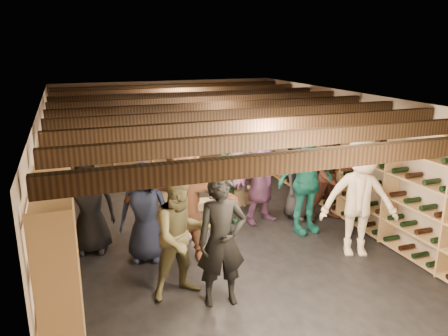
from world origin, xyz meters
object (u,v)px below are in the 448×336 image
person_0 (89,203)px  person_9 (183,189)px  person_10 (226,182)px  person_7 (238,169)px  crate_stack_left (173,196)px  person_12 (302,175)px  crate_stack_right (241,196)px  person_5 (183,201)px  crate_loose (206,204)px  person_11 (261,180)px  person_6 (145,212)px  person_2 (182,236)px  person_8 (332,175)px  person_3 (360,199)px  person_4 (306,182)px  person_1 (222,241)px

person_0 → person_9: bearing=11.1°
person_10 → person_7: bearing=37.9°
person_9 → crate_stack_left: bearing=83.3°
crate_stack_left → person_7: person_7 is taller
person_0 → person_12: (3.92, 0.13, 0.04)m
crate_stack_right → person_5: (-1.75, -1.94, 0.78)m
crate_loose → person_11: person_11 is taller
person_6 → person_7: bearing=54.1°
person_6 → person_11: 2.45m
person_2 → person_5: 1.08m
person_0 → person_2: (1.06, -1.76, 0.03)m
person_5 → person_8: size_ratio=1.05×
person_0 → person_3: size_ratio=0.87×
person_3 → person_6: bearing=-176.1°
crate_stack_right → person_10: bearing=-127.0°
person_2 → person_9: bearing=64.3°
person_4 → person_12: (0.28, 0.62, -0.07)m
crate_stack_left → person_5: bearing=-98.2°
crate_stack_right → person_3: (0.86, -2.78, 0.78)m
person_2 → person_7: size_ratio=1.07×
person_0 → person_10: (2.43, 0.33, -0.00)m
person_6 → person_10: (1.65, 0.91, 0.03)m
person_3 → person_9: size_ratio=1.03×
person_2 → person_6: size_ratio=1.08×
person_5 → person_7: (1.65, 1.84, -0.15)m
person_0 → person_11: (3.10, 0.22, -0.00)m
crate_loose → person_3: person_3 is taller
person_7 → person_10: bearing=-113.7°
person_3 → person_8: bearing=94.8°
person_0 → person_8: 4.36m
person_4 → person_0: bearing=169.2°
person_7 → person_12: person_12 is taller
person_2 → person_10: person_2 is taller
crate_loose → person_6: size_ratio=0.32×
person_6 → crate_stack_right: bearing=54.4°
person_8 → person_6: bearing=-173.5°
person_9 → person_11: 1.61m
person_3 → person_10: 2.44m
person_6 → person_8: person_8 is taller
person_2 → person_10: size_ratio=1.04×
person_1 → person_4: (2.15, 1.62, 0.06)m
person_5 → person_7: person_5 is taller
person_4 → person_10: size_ratio=1.14×
person_4 → person_11: 0.90m
person_1 → person_2: size_ratio=1.02×
person_1 → person_7: (1.51, 3.23, -0.08)m
person_4 → person_5: (-2.28, -0.23, 0.01)m
person_6 → crate_loose: bearing=65.8°
person_0 → person_4: person_4 is taller
crate_stack_right → person_5: bearing=-132.1°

